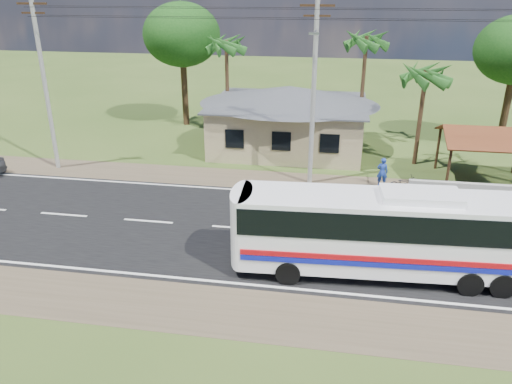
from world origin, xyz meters
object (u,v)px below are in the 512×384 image
at_px(waiting_shed, 488,137).
at_px(person, 382,172).
at_px(motorcycle, 404,183).
at_px(coach_bus, 391,228).

relative_size(waiting_shed, person, 3.06).
bearing_deg(motorcycle, waiting_shed, -75.51).
relative_size(waiting_shed, coach_bus, 0.44).
relative_size(coach_bus, person, 6.99).
xyz_separation_m(waiting_shed, coach_bus, (-6.29, -11.49, -0.64)).
xyz_separation_m(coach_bus, motorcycle, (1.60, 9.17, -1.64)).
height_order(coach_bus, motorcycle, coach_bus).
distance_m(waiting_shed, coach_bus, 13.11).
height_order(motorcycle, person, person).
distance_m(waiting_shed, person, 6.42).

